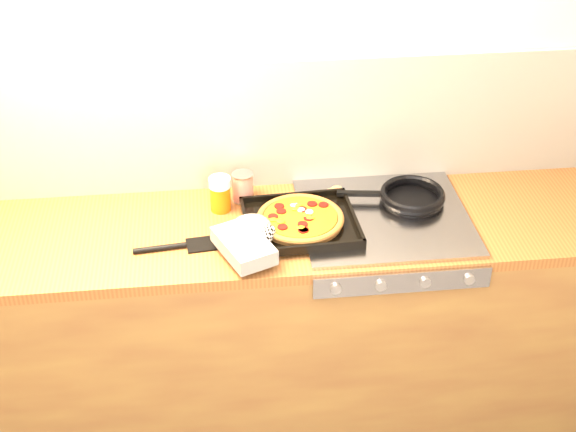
{
  "coord_description": "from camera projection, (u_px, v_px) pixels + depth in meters",
  "views": [
    {
      "loc": [
        -0.16,
        -1.24,
        2.5
      ],
      "look_at": [
        0.1,
        1.08,
        0.95
      ],
      "focal_mm": 50.0,
      "sensor_mm": 36.0,
      "label": 1
    }
  ],
  "objects": [
    {
      "name": "room_shell",
      "position": [
        252.0,
        126.0,
        2.94
      ],
      "size": [
        3.2,
        3.2,
        3.2
      ],
      "color": "white",
      "rests_on": "ground"
    },
    {
      "name": "tomato_can",
      "position": [
        243.0,
        187.0,
        2.96
      ],
      "size": [
        0.09,
        0.09,
        0.11
      ],
      "color": "maroon",
      "rests_on": "counter_run"
    },
    {
      "name": "stovetop",
      "position": [
        384.0,
        217.0,
        2.88
      ],
      "size": [
        0.6,
        0.56,
        0.02
      ],
      "primitive_type": "cube",
      "color": "#9E9DA3",
      "rests_on": "counter_run"
    },
    {
      "name": "black_spatula",
      "position": [
        177.0,
        247.0,
        2.72
      ],
      "size": [
        0.29,
        0.1,
        0.02
      ],
      "color": "black",
      "rests_on": "counter_run"
    },
    {
      "name": "counter_run",
      "position": [
        262.0,
        323.0,
        3.09
      ],
      "size": [
        3.2,
        0.62,
        0.9
      ],
      "color": "olive",
      "rests_on": "ground"
    },
    {
      "name": "juice_glass",
      "position": [
        220.0,
        194.0,
        2.89
      ],
      "size": [
        0.08,
        0.08,
        0.13
      ],
      "color": "orange",
      "rests_on": "counter_run"
    },
    {
      "name": "frying_pan",
      "position": [
        411.0,
        196.0,
        2.94
      ],
      "size": [
        0.41,
        0.27,
        0.04
      ],
      "color": "black",
      "rests_on": "stovetop"
    },
    {
      "name": "wooden_spoon",
      "position": [
        315.0,
        195.0,
        2.99
      ],
      "size": [
        0.28,
        0.14,
        0.02
      ],
      "color": "#AA6F48",
      "rests_on": "counter_run"
    },
    {
      "name": "pizza_on_tray",
      "position": [
        284.0,
        226.0,
        2.77
      ],
      "size": [
        0.52,
        0.47,
        0.07
      ],
      "color": "black",
      "rests_on": "stovetop"
    }
  ]
}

